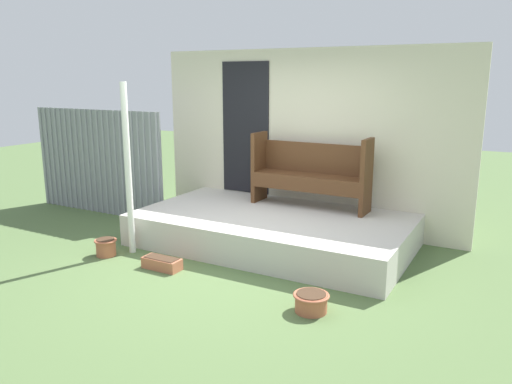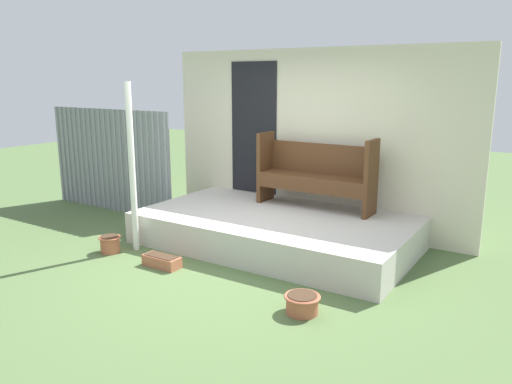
% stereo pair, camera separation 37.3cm
% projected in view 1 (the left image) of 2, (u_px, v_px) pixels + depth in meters
% --- Properties ---
extents(ground_plane, '(24.00, 24.00, 0.00)m').
position_uv_depth(ground_plane, '(228.00, 268.00, 5.88)').
color(ground_plane, '#516B3D').
extents(porch_slab, '(3.54, 1.98, 0.42)m').
position_uv_depth(porch_slab, '(273.00, 230.00, 6.64)').
color(porch_slab, beige).
rests_on(porch_slab, ground_plane).
extents(house_wall, '(4.74, 0.08, 2.60)m').
position_uv_depth(house_wall, '(302.00, 140.00, 7.29)').
color(house_wall, beige).
rests_on(house_wall, ground_plane).
extents(fence_corrugated, '(2.66, 0.05, 1.70)m').
position_uv_depth(fence_corrugated, '(97.00, 162.00, 8.12)').
color(fence_corrugated, gray).
rests_on(fence_corrugated, ground_plane).
extents(support_post, '(0.08, 0.08, 2.14)m').
position_uv_depth(support_post, '(128.00, 170.00, 6.17)').
color(support_post, white).
rests_on(support_post, ground_plane).
extents(bench, '(1.66, 0.41, 1.01)m').
position_uv_depth(bench, '(311.00, 170.00, 6.91)').
color(bench, '#54331C').
rests_on(bench, porch_slab).
extents(flower_pot_left, '(0.28, 0.28, 0.22)m').
position_uv_depth(flower_pot_left, '(106.00, 246.00, 6.26)').
color(flower_pot_left, '#B26042').
rests_on(flower_pot_left, ground_plane).
extents(flower_pot_middle, '(0.35, 0.35, 0.19)m').
position_uv_depth(flower_pot_middle, '(311.00, 301.00, 4.76)').
color(flower_pot_middle, '#B26042').
rests_on(flower_pot_middle, ground_plane).
extents(planter_box_rect, '(0.47, 0.20, 0.14)m').
position_uv_depth(planter_box_rect, '(162.00, 263.00, 5.83)').
color(planter_box_rect, '#B76647').
rests_on(planter_box_rect, ground_plane).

